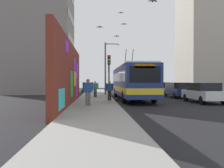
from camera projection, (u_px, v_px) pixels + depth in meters
The scene contains 16 objects.
ground_plane at pixel (113, 100), 20.15m from camera, with size 80.00×80.00×0.00m, color black.
sidewalk_slab at pixel (95, 100), 20.04m from camera, with size 48.00×3.20×0.15m, color gray.
graffiti_wall at pixel (70, 75), 15.72m from camera, with size 13.60×0.32×4.35m.
building_far_left at pixel (42, 31), 32.33m from camera, with size 9.18×8.18×17.80m.
building_far_right at pixel (205, 33), 38.63m from camera, with size 8.14×7.54×19.82m.
city_bus at pixel (131, 81), 21.25m from camera, with size 11.91×2.60×4.89m.
parked_car_white at pixel (203, 92), 17.99m from camera, with size 4.52×1.89×1.58m.
parked_car_navy at pixel (177, 90), 23.78m from camera, with size 4.74×1.82×1.58m.
parked_car_black at pixel (161, 88), 29.70m from camera, with size 4.39×1.87×1.58m.
pedestrian_midblock at pixel (95, 88), 22.44m from camera, with size 0.22×0.72×1.59m.
pedestrian_near_wall at pixel (88, 90), 14.39m from camera, with size 0.23×0.76×1.71m.
pedestrian_at_curb at pixel (109, 89), 18.37m from camera, with size 0.22×0.72×1.59m.
traffic_light at pixel (109, 69), 20.55m from camera, with size 0.49×0.28×3.94m.
street_lamp at pixel (107, 65), 26.45m from camera, with size 0.44×1.75×6.08m.
flying_pigeons at pixel (121, 21), 20.82m from camera, with size 11.70×3.84×3.36m.
curbside_puddle at pixel (120, 101), 19.98m from camera, with size 1.90×1.90×0.00m, color black.
Camera 1 is at (-20.08, 1.49, 1.69)m, focal length 36.28 mm.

